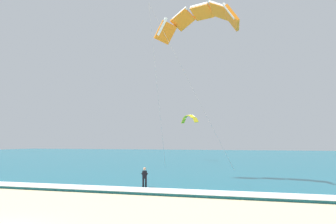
# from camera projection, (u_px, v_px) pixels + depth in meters

# --- Properties ---
(sea) EXTENTS (200.00, 120.00, 0.20)m
(sea) POSITION_uv_depth(u_px,v_px,m) (231.00, 157.00, 82.75)
(sea) COLOR #146075
(sea) RESTS_ON ground
(surf_foam) EXTENTS (200.00, 2.36, 0.04)m
(surf_foam) POSITION_uv_depth(u_px,v_px,m) (119.00, 189.00, 26.67)
(surf_foam) COLOR white
(surf_foam) RESTS_ON sea
(surfboard) EXTENTS (0.91, 1.46, 0.09)m
(surfboard) POSITION_uv_depth(u_px,v_px,m) (145.00, 190.00, 27.72)
(surfboard) COLOR white
(surfboard) RESTS_ON ground
(kitesurfer) EXTENTS (0.64, 0.64, 1.69)m
(kitesurfer) POSITION_uv_depth(u_px,v_px,m) (145.00, 177.00, 27.81)
(kitesurfer) COLOR black
(kitesurfer) RESTS_ON ground
(kite_primary) EXTENTS (8.96, 9.16, 15.66)m
(kite_primary) POSITION_uv_depth(u_px,v_px,m) (199.00, 18.00, 35.35)
(kite_primary) COLOR orange
(kite_distant) EXTENTS (3.81, 3.22, 1.56)m
(kite_distant) POSITION_uv_depth(u_px,v_px,m) (189.00, 118.00, 66.96)
(kite_distant) COLOR yellow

